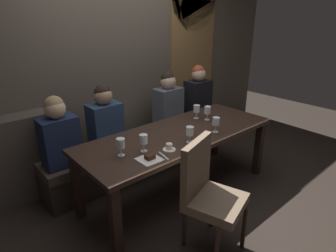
# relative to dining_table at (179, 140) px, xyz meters

# --- Properties ---
(ground) EXTENTS (9.00, 9.00, 0.00)m
(ground) POSITION_rel_dining_table_xyz_m (0.00, 0.00, -0.65)
(ground) COLOR black
(back_wall_tiled) EXTENTS (6.00, 0.12, 3.00)m
(back_wall_tiled) POSITION_rel_dining_table_xyz_m (0.00, 1.22, 0.85)
(back_wall_tiled) COLOR brown
(back_wall_tiled) RESTS_ON ground
(arched_door) EXTENTS (0.90, 0.05, 2.55)m
(arched_door) POSITION_rel_dining_table_xyz_m (1.35, 1.15, 0.71)
(arched_door) COLOR olive
(arched_door) RESTS_ON ground
(dining_table) EXTENTS (2.20, 0.84, 0.74)m
(dining_table) POSITION_rel_dining_table_xyz_m (0.00, 0.00, 0.00)
(dining_table) COLOR black
(dining_table) RESTS_ON ground
(banquette_bench) EXTENTS (2.50, 0.44, 0.45)m
(banquette_bench) POSITION_rel_dining_table_xyz_m (0.00, 0.70, -0.42)
(banquette_bench) COLOR #312A23
(banquette_bench) RESTS_ON ground
(chair_near_side) EXTENTS (0.55, 0.55, 0.98)m
(chair_near_side) POSITION_rel_dining_table_xyz_m (-0.36, -0.72, -0.09)
(chair_near_side) COLOR #302119
(chair_near_side) RESTS_ON ground
(diner_redhead) EXTENTS (0.36, 0.24, 0.73)m
(diner_redhead) POSITION_rel_dining_table_xyz_m (-1.02, 0.68, 0.14)
(diner_redhead) COLOR #192342
(diner_redhead) RESTS_ON banquette_bench
(diner_bearded) EXTENTS (0.36, 0.24, 0.75)m
(diner_bearded) POSITION_rel_dining_table_xyz_m (-0.47, 0.72, 0.15)
(diner_bearded) COLOR navy
(diner_bearded) RESTS_ON banquette_bench
(diner_far_end) EXTENTS (0.36, 0.24, 0.77)m
(diner_far_end) POSITION_rel_dining_table_xyz_m (0.48, 0.73, 0.16)
(diner_far_end) COLOR #4C515B
(diner_far_end) RESTS_ON banquette_bench
(diner_near_end) EXTENTS (0.36, 0.24, 0.80)m
(diner_near_end) POSITION_rel_dining_table_xyz_m (1.01, 0.69, 0.17)
(diner_near_end) COLOR black
(diner_near_end) RESTS_ON banquette_bench
(wine_glass_near_left) EXTENTS (0.08, 0.08, 0.16)m
(wine_glass_near_left) POSITION_rel_dining_table_xyz_m (0.29, -0.24, 0.20)
(wine_glass_near_left) COLOR silver
(wine_glass_near_left) RESTS_ON dining_table
(wine_glass_end_right) EXTENTS (0.08, 0.08, 0.16)m
(wine_glass_end_right) POSITION_rel_dining_table_xyz_m (0.45, 0.19, 0.20)
(wine_glass_end_right) COLOR silver
(wine_glass_end_right) RESTS_ON dining_table
(wine_glass_center_back) EXTENTS (0.08, 0.08, 0.16)m
(wine_glass_center_back) POSITION_rel_dining_table_xyz_m (-0.55, -0.10, 0.20)
(wine_glass_center_back) COLOR silver
(wine_glass_center_back) RESTS_ON dining_table
(wine_glass_far_left) EXTENTS (0.08, 0.08, 0.16)m
(wine_glass_far_left) POSITION_rel_dining_table_xyz_m (-0.75, -0.04, 0.20)
(wine_glass_far_left) COLOR silver
(wine_glass_far_left) RESTS_ON dining_table
(wine_glass_far_right) EXTENTS (0.08, 0.08, 0.16)m
(wine_glass_far_right) POSITION_rel_dining_table_xyz_m (0.51, 0.07, 0.20)
(wine_glass_far_right) COLOR silver
(wine_glass_far_right) RESTS_ON dining_table
(wine_glass_center_front) EXTENTS (0.08, 0.08, 0.16)m
(wine_glass_center_front) POSITION_rel_dining_table_xyz_m (-0.10, -0.25, 0.20)
(wine_glass_center_front) COLOR silver
(wine_glass_center_front) RESTS_ON dining_table
(espresso_cup) EXTENTS (0.12, 0.12, 0.06)m
(espresso_cup) POSITION_rel_dining_table_xyz_m (-0.36, -0.24, 0.11)
(espresso_cup) COLOR white
(espresso_cup) RESTS_ON dining_table
(dessert_plate) EXTENTS (0.19, 0.19, 0.05)m
(dessert_plate) POSITION_rel_dining_table_xyz_m (-0.61, -0.27, 0.10)
(dessert_plate) COLOR white
(dessert_plate) RESTS_ON dining_table
(fork_on_table) EXTENTS (0.05, 0.17, 0.01)m
(fork_on_table) POSITION_rel_dining_table_xyz_m (-0.48, -0.30, 0.09)
(fork_on_table) COLOR silver
(fork_on_table) RESTS_ON dining_table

